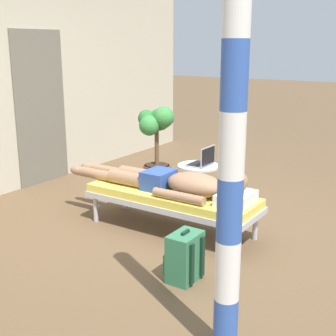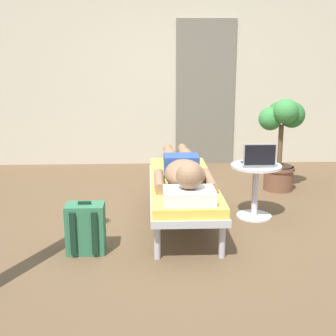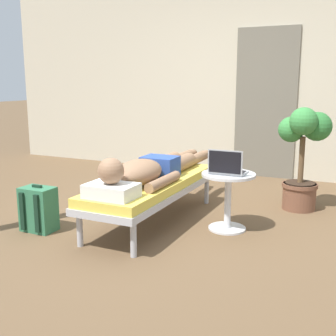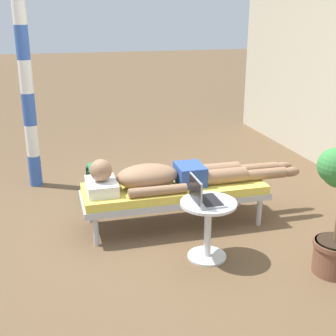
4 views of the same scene
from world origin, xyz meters
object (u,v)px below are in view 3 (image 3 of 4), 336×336
at_px(person_reclining, 151,170).
at_px(laptop, 227,168).
at_px(potted_plant, 303,149).
at_px(side_table, 228,191).
at_px(backpack, 39,209).
at_px(lounge_chair, 153,187).

distance_m(person_reclining, laptop, 0.72).
bearing_deg(potted_plant, side_table, -118.41).
relative_size(person_reclining, side_table, 4.15).
bearing_deg(laptop, backpack, -155.40).
height_order(lounge_chair, backpack, backpack).
xyz_separation_m(person_reclining, side_table, (0.71, 0.13, -0.16)).
xyz_separation_m(laptop, backpack, (-1.53, -0.70, -0.39)).
distance_m(lounge_chair, potted_plant, 1.62).
relative_size(side_table, laptop, 1.69).
relative_size(backpack, potted_plant, 0.39).
relative_size(lounge_chair, potted_plant, 1.69).
bearing_deg(lounge_chair, person_reclining, -90.00).
bearing_deg(side_table, backpack, -153.83).
xyz_separation_m(side_table, backpack, (-1.53, -0.75, -0.16)).
relative_size(person_reclining, laptop, 7.00).
bearing_deg(side_table, lounge_chair, -172.16).
bearing_deg(person_reclining, laptop, 6.21).
distance_m(person_reclining, backpack, 1.07).
height_order(person_reclining, backpack, person_reclining).
bearing_deg(potted_plant, laptop, -117.15).
xyz_separation_m(lounge_chair, backpack, (-0.82, -0.65, -0.15)).
height_order(person_reclining, potted_plant, potted_plant).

